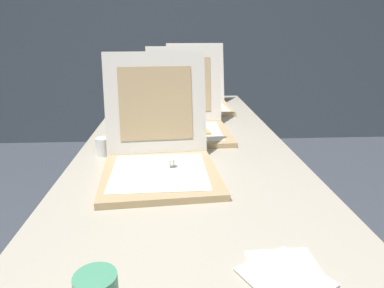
% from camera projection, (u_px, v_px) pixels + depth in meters
% --- Properties ---
extents(wall_back, '(10.00, 0.10, 2.60)m').
position_uv_depth(wall_back, '(176.00, 19.00, 3.52)').
color(wall_back, '#4C5660').
rests_on(wall_back, ground).
extents(table, '(0.88, 2.30, 0.72)m').
position_uv_depth(table, '(185.00, 154.00, 1.49)').
color(table, '#BCB29E').
rests_on(table, ground).
extents(pizza_box_front, '(0.42, 0.50, 0.40)m').
position_uv_depth(pizza_box_front, '(159.00, 157.00, 1.17)').
color(pizza_box_front, tan).
rests_on(pizza_box_front, table).
extents(pizza_box_middle, '(0.40, 0.50, 0.40)m').
position_uv_depth(pizza_box_middle, '(187.00, 122.00, 1.63)').
color(pizza_box_middle, tan).
rests_on(pizza_box_middle, table).
extents(pizza_box_back, '(0.40, 0.51, 0.39)m').
position_uv_depth(pizza_box_back, '(198.00, 99.00, 2.15)').
color(pizza_box_back, tan).
rests_on(pizza_box_back, table).
extents(cup_white_near_center, '(0.06, 0.06, 0.07)m').
position_uv_depth(cup_white_near_center, '(104.00, 147.00, 1.34)').
color(cup_white_near_center, white).
rests_on(cup_white_near_center, table).
extents(cup_white_far, '(0.06, 0.06, 0.07)m').
position_uv_depth(cup_white_far, '(139.00, 119.00, 1.77)').
color(cup_white_far, white).
rests_on(cup_white_far, table).
extents(napkin_pile, '(0.20, 0.20, 0.01)m').
position_uv_depth(napkin_pile, '(286.00, 274.00, 0.69)').
color(napkin_pile, white).
rests_on(napkin_pile, table).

